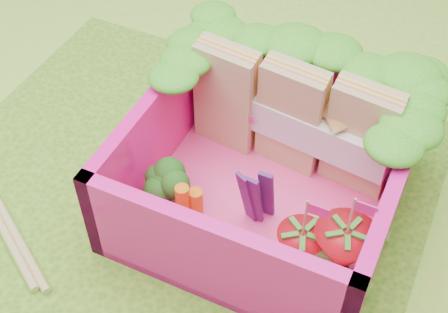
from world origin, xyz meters
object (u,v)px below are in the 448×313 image
sandwich_stack (292,117)px  strawberry_right (343,251)px  broccoli (166,184)px  bento_box (267,168)px  strawberry_left (300,248)px

sandwich_stack → strawberry_right: (0.48, -0.58, -0.15)m
broccoli → strawberry_right: (0.91, 0.01, -0.02)m
broccoli → strawberry_right: 0.91m
bento_box → sandwich_stack: size_ratio=1.16×
bento_box → strawberry_right: strawberry_right is taller
sandwich_stack → broccoli: bearing=-126.2°
sandwich_stack → strawberry_left: 0.72m
broccoli → strawberry_left: strawberry_left is taller
bento_box → sandwich_stack: 0.33m
strawberry_left → strawberry_right: (0.18, 0.05, 0.02)m
broccoli → sandwich_stack: bearing=53.8°
strawberry_right → sandwich_stack: bearing=129.6°
bento_box → sandwich_stack: sandwich_stack is taller
strawberry_left → strawberry_right: strawberry_right is taller
broccoli → bento_box: bearing=32.2°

